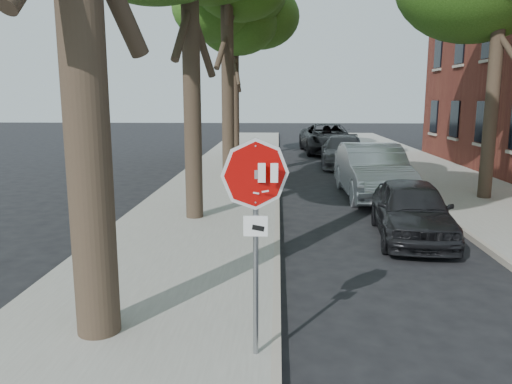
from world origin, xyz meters
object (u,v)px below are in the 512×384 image
stop_sign (256,206)px  car_d (328,139)px  tree_far (234,18)px  car_c (343,151)px  car_a (412,210)px  car_b (372,171)px

stop_sign → car_d: (3.17, 23.76, -1.09)m
car_d → tree_far: bearing=-156.5°
car_c → car_d: bearing=95.4°
car_a → car_b: car_b is taller
tree_far → car_a: bearing=-71.0°
car_c → car_a: bearing=-85.8°
car_c → car_d: size_ratio=0.80×
stop_sign → car_c: size_ratio=0.53×
car_a → car_d: size_ratio=0.64×
stop_sign → car_c: (3.30, 17.94, -1.24)m
car_d → car_b: bearing=-92.8°
tree_far → car_b: 13.48m
car_b → car_c: 7.43m
car_c → car_d: (-0.13, 5.82, 0.14)m
tree_far → car_b: (5.32, -10.62, -6.36)m
car_b → car_c: bearing=89.0°
stop_sign → tree_far: (-2.02, 21.14, 5.26)m
car_a → car_b: (0.00, 4.87, 0.18)m
car_a → car_b: size_ratio=0.76×
stop_sign → tree_far: size_ratio=0.28×
stop_sign → car_a: bearing=59.7°
tree_far → car_c: bearing=-31.0°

